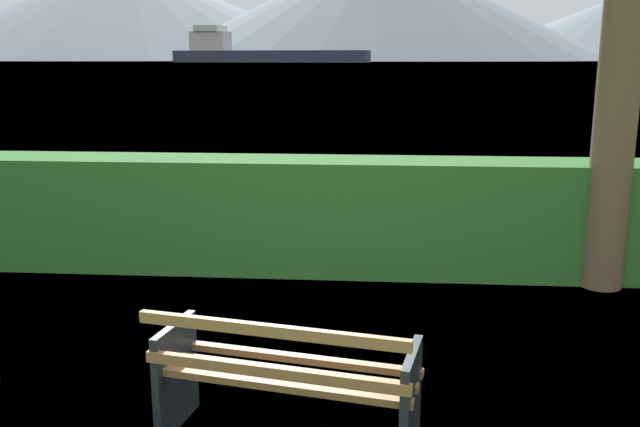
% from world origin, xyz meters
% --- Properties ---
extents(water_surface, '(620.00, 620.00, 0.00)m').
position_xyz_m(water_surface, '(0.00, 308.72, 0.00)').
color(water_surface, slate).
rests_on(water_surface, ground_plane).
extents(park_bench, '(1.64, 0.86, 0.87)m').
position_xyz_m(park_bench, '(-0.01, -0.06, 0.42)').
color(park_bench, olive).
rests_on(park_bench, ground_plane).
extents(hedge_row, '(11.95, 0.75, 1.22)m').
position_xyz_m(hedge_row, '(0.00, 3.47, 0.61)').
color(hedge_row, '#2D6B28').
rests_on(hedge_row, ground_plane).
extents(cargo_ship_large, '(89.52, 25.60, 16.21)m').
position_xyz_m(cargo_ship_large, '(-53.85, 311.49, 4.53)').
color(cargo_ship_large, '#2D384C').
rests_on(cargo_ship_large, water_surface).
extents(distant_hills, '(734.80, 416.29, 84.03)m').
position_xyz_m(distant_hills, '(-78.44, 578.12, 39.36)').
color(distant_hills, gray).
rests_on(distant_hills, ground_plane).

